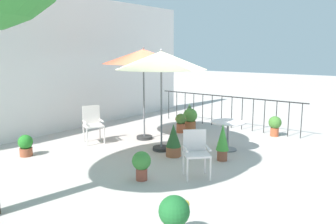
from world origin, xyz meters
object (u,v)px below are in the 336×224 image
object	(u,v)px
potted_plant_0	(181,122)
patio_umbrella_1	(143,57)
potted_plant_2	(26,145)
potted_plant_3	(142,163)
patio_umbrella_0	(161,61)
patio_chair_0	(93,122)
potted_plant_5	(189,113)
potted_plant_7	(173,140)
potted_plant_1	(223,141)
potted_plant_4	(190,118)
cafe_table_0	(228,130)
potted_plant_8	(174,215)
patio_chair_1	(196,150)
potted_plant_6	(275,125)

from	to	relation	value
potted_plant_0	patio_umbrella_1	bearing A→B (deg)	163.84
potted_plant_2	potted_plant_0	bearing A→B (deg)	-20.12
potted_plant_0	potted_plant_3	bearing A→B (deg)	-155.35
patio_umbrella_0	patio_umbrella_1	world-z (taller)	patio_umbrella_1
patio_chair_0	potted_plant_2	distance (m)	1.81
patio_umbrella_1	potted_plant_5	bearing A→B (deg)	2.61
patio_umbrella_0	potted_plant_7	size ratio (longest dim) A/B	3.23
patio_umbrella_0	potted_plant_7	world-z (taller)	patio_umbrella_0
potted_plant_2	potted_plant_3	size ratio (longest dim) A/B	0.90
potted_plant_1	potted_plant_5	distance (m)	3.92
potted_plant_2	potted_plant_4	size ratio (longest dim) A/B	0.77
potted_plant_4	potted_plant_7	distance (m)	2.87
patio_umbrella_1	potted_plant_0	world-z (taller)	patio_umbrella_1
potted_plant_4	cafe_table_0	bearing A→B (deg)	-123.67
patio_umbrella_1	potted_plant_8	xyz separation A→B (m)	(-3.65, -3.75, -1.92)
patio_chair_1	potted_plant_0	xyz separation A→B (m)	(2.79, 2.35, -0.22)
potted_plant_0	patio_chair_1	bearing A→B (deg)	-139.91
patio_chair_1	potted_plant_1	world-z (taller)	patio_chair_1
cafe_table_0	patio_chair_0	size ratio (longest dim) A/B	0.84
patio_umbrella_1	potted_plant_7	bearing A→B (deg)	-116.09
patio_umbrella_1	potted_plant_1	bearing A→B (deg)	-97.84
potted_plant_1	potted_plant_4	size ratio (longest dim) A/B	1.27
potted_plant_3	potted_plant_5	size ratio (longest dim) A/B	0.80
patio_umbrella_0	potted_plant_8	world-z (taller)	patio_umbrella_0
potted_plant_3	potted_plant_0	bearing A→B (deg)	24.65
potted_plant_4	potted_plant_5	xyz separation A→B (m)	(0.61, 0.44, 0.02)
potted_plant_4	potted_plant_8	world-z (taller)	potted_plant_4
potted_plant_6	potted_plant_3	bearing A→B (deg)	171.03
potted_plant_3	potted_plant_4	world-z (taller)	potted_plant_4
potted_plant_7	patio_umbrella_1	bearing A→B (deg)	63.91
potted_plant_2	potted_plant_6	world-z (taller)	potted_plant_6
potted_plant_1	potted_plant_7	bearing A→B (deg)	111.46
cafe_table_0	potted_plant_4	bearing A→B (deg)	56.33
patio_chair_0	potted_plant_6	distance (m)	5.15
patio_chair_1	potted_plant_7	bearing A→B (deg)	55.43
potted_plant_4	potted_plant_5	world-z (taller)	potted_plant_5
potted_plant_0	cafe_table_0	bearing A→B (deg)	-111.89
patio_chair_0	patio_umbrella_0	bearing A→B (deg)	-73.78
potted_plant_7	potted_plant_6	bearing A→B (deg)	-19.69
potted_plant_5	potted_plant_8	size ratio (longest dim) A/B	1.17
potted_plant_4	patio_umbrella_0	bearing A→B (deg)	-162.73
potted_plant_3	potted_plant_6	distance (m)	4.93
patio_umbrella_0	potted_plant_1	distance (m)	2.37
cafe_table_0	patio_umbrella_0	bearing A→B (deg)	127.73
potted_plant_0	potted_plant_4	world-z (taller)	potted_plant_4
cafe_table_0	potted_plant_1	bearing A→B (deg)	-159.91
patio_umbrella_0	potted_plant_4	bearing A→B (deg)	17.27
potted_plant_8	cafe_table_0	bearing A→B (deg)	18.75
potted_plant_5	potted_plant_4	bearing A→B (deg)	-144.24
potted_plant_8	potted_plant_5	bearing A→B (deg)	32.51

